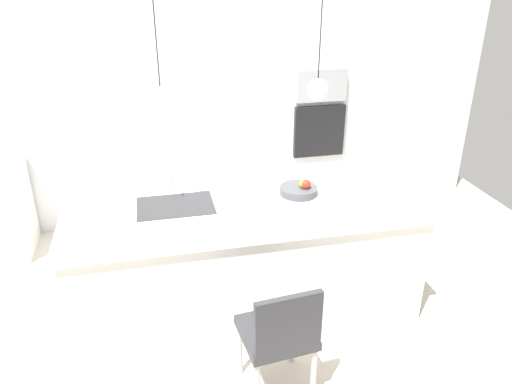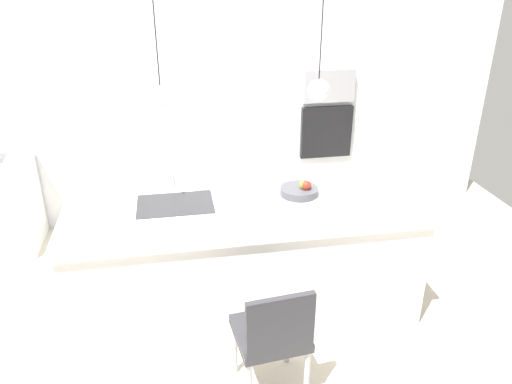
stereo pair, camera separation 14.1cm
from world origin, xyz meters
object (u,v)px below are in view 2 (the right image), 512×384
Objects in this scene: fruit_bowl at (300,190)px; chair_near at (273,334)px; oven at (326,132)px; microwave at (329,86)px.

fruit_bowl is 0.34× the size of chair_near.
microwave is at bearing 0.00° from oven.
oven is (0.71, 1.58, -0.08)m from fruit_bowl.
fruit_bowl is at bearing -114.28° from microwave.
oven is at bearing 66.36° from chair_near.
microwave is 2.95m from chair_near.
microwave is at bearing 66.36° from chair_near.
chair_near is (-1.13, -2.58, -0.41)m from oven.
fruit_bowl is at bearing -114.28° from oven.
oven is at bearing 0.00° from microwave.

